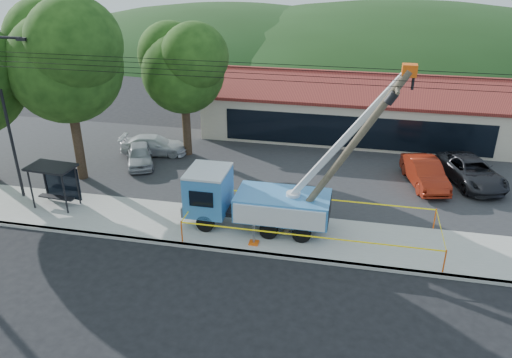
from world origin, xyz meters
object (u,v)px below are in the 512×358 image
Objects in this scene: bus_shelter at (55,176)px; car_dark at (469,184)px; car_white at (155,155)px; car_red at (423,186)px; utility_truck at (254,198)px; car_silver at (141,166)px; leaning_pole at (348,151)px.

car_dark is at bearing 23.04° from bus_shelter.
bus_shelter is 0.57× the size of car_white.
car_white is at bearing 162.39° from car_red.
utility_truck is 2.20× the size of car_red.
bus_shelter is 0.54× the size of car_red.
car_silver is (2.01, 6.18, -1.86)m from bus_shelter.
leaning_pole is 15.46m from car_silver.
car_white is (-13.01, 8.39, -4.69)m from leaning_pole.
utility_truck is 1.23× the size of leaning_pole.
utility_truck is at bearing -142.23° from car_white.
utility_truck is 2.31× the size of car_white.
leaning_pole is 1.56× the size of car_dark.
car_silver is (-13.21, 6.52, -4.69)m from leaning_pole.
car_silver is at bearing 145.06° from utility_truck.
bus_shelter is 23.72m from car_dark.
car_silver is 0.89× the size of car_white.
bus_shelter is at bearing -179.72° from car_dark.
utility_truck is at bearing 175.45° from leaning_pole.
car_silver is at bearing 76.18° from bus_shelter.
leaning_pole reaches higher than car_white.
car_silver is at bearing 165.54° from car_dark.
car_dark is (11.54, 7.63, -1.67)m from utility_truck.
car_dark is (2.72, 0.85, 0.00)m from car_red.
bus_shelter is 8.55m from car_white.
car_silver is 17.66m from car_red.
car_silver is at bearing 153.74° from leaning_pole.
car_white is at bearing 78.87° from bus_shelter.
car_dark is at bearing 48.11° from leaning_pole.
car_white is at bearing 147.19° from leaning_pole.
car_red is 17.50m from car_white.
leaning_pole is at bearing -135.36° from car_red.
car_silver is 20.42m from car_dark.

